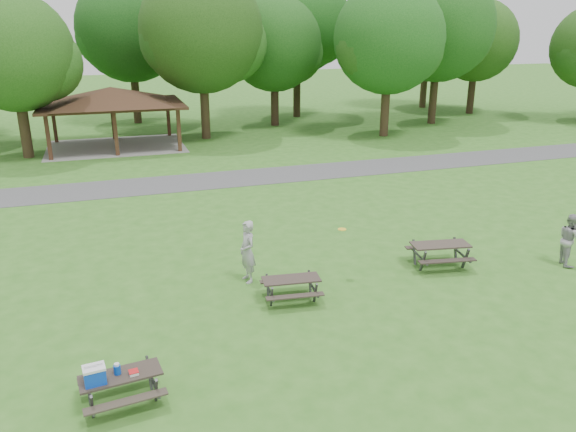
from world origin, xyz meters
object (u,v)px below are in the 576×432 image
(frisbee_thrower, at_px, (247,252))
(picnic_table_near, at_px, (113,379))
(picnic_table_middle, at_px, (291,284))
(frisbee_catcher, at_px, (570,240))

(frisbee_thrower, bearing_deg, picnic_table_near, -48.48)
(picnic_table_middle, bearing_deg, frisbee_catcher, -2.61)
(picnic_table_near, relative_size, frisbee_thrower, 0.92)
(picnic_table_near, bearing_deg, frisbee_catcher, 11.33)
(picnic_table_near, distance_m, frisbee_thrower, 6.39)
(frisbee_thrower, bearing_deg, picnic_table_middle, 18.95)
(picnic_table_middle, height_order, frisbee_thrower, frisbee_thrower)
(picnic_table_middle, bearing_deg, frisbee_thrower, 117.71)
(picnic_table_near, height_order, frisbee_thrower, frisbee_thrower)
(picnic_table_middle, xyz_separation_m, frisbee_catcher, (9.37, -0.43, 0.35))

